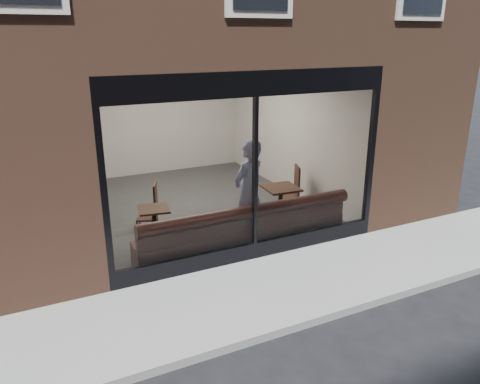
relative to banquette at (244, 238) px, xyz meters
name	(u,v)px	position (x,y,z in m)	size (l,w,h in m)	color
ground	(323,318)	(0.00, -2.45, -0.23)	(120.00, 120.00, 0.00)	black
sidewalk_near	(285,285)	(0.00, -1.45, -0.22)	(40.00, 2.00, 0.01)	gray
kerb_near	(326,316)	(0.00, -2.50, -0.17)	(40.00, 0.10, 0.12)	gray
host_building_pier_left	(0,128)	(-3.75, 5.55, 1.38)	(2.50, 12.00, 3.20)	brown
host_building_pier_right	(272,107)	(3.75, 5.55, 1.38)	(2.50, 12.00, 3.20)	brown
host_building_backfill	(127,103)	(0.00, 8.55, 1.38)	(5.00, 6.00, 3.20)	brown
cafe_floor	(194,205)	(0.00, 2.55, -0.21)	(6.00, 6.00, 0.00)	#2D2D30
cafe_ceiling	(189,61)	(0.00, 2.55, 2.97)	(6.00, 6.00, 0.00)	white
cafe_wall_back	(153,116)	(0.00, 5.54, 1.37)	(5.00, 5.00, 0.00)	silver
cafe_wall_left	(72,149)	(-2.49, 2.55, 1.37)	(6.00, 6.00, 0.00)	silver
cafe_wall_right	(289,127)	(2.49, 2.55, 1.37)	(6.00, 6.00, 0.00)	silver
storefront_kick	(254,250)	(0.00, -0.40, -0.08)	(5.00, 0.10, 0.30)	black
storefront_header	(256,83)	(0.00, -0.40, 2.77)	(5.00, 0.10, 0.40)	black
storefront_mullion	(255,173)	(0.00, -0.40, 1.32)	(0.06, 0.10, 2.50)	black
storefront_glass	(256,174)	(0.00, -0.43, 1.33)	(4.80, 4.80, 0.00)	white
banquette	(244,238)	(0.00, 0.00, 0.00)	(4.00, 0.55, 0.45)	#361913
person	(249,193)	(0.19, 0.18, 0.77)	(0.73, 0.48, 1.99)	#95A0CB
cafe_table_left	(154,209)	(-1.41, 0.81, 0.52)	(0.54, 0.54, 0.03)	black
cafe_table_right	(281,188)	(1.28, 0.85, 0.52)	(0.67, 0.67, 0.04)	black
cafe_chair_left	(147,217)	(-1.31, 1.71, 0.01)	(0.38, 0.38, 0.04)	black
cafe_chair_right	(288,196)	(1.91, 1.56, 0.01)	(0.44, 0.44, 0.04)	black
wall_poster	(79,162)	(-2.45, 2.01, 1.22)	(0.02, 0.65, 0.86)	white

